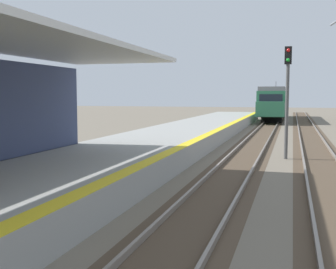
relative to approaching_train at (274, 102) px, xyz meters
name	(u,v)px	position (x,y,z in m)	size (l,w,h in m)	color
station_platform	(95,168)	(-4.40, -39.97, -1.73)	(5.00, 80.00, 0.91)	#999993
track_pair_nearest_platform	(236,167)	(0.00, -35.97, -2.13)	(2.34, 120.00, 0.16)	#4C3D2D
track_pair_middle	(324,171)	(3.40, -35.97, -2.13)	(2.34, 120.00, 0.16)	#4C3D2D
approaching_train	(274,102)	(0.00, 0.00, 0.00)	(2.93, 19.60, 4.76)	#286647
rail_signal_post	(287,91)	(1.90, -32.74, 1.02)	(0.32, 0.34, 5.20)	#4C4C4C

